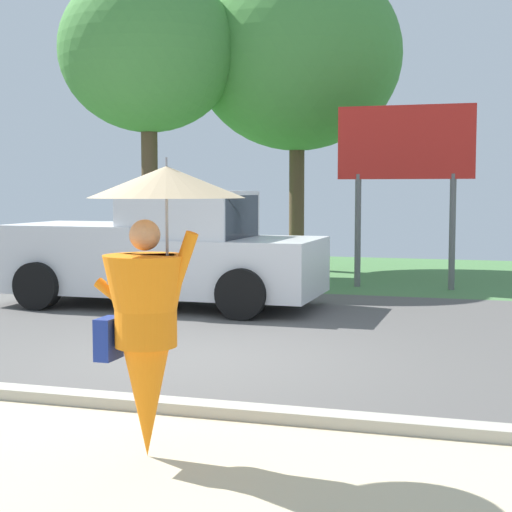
% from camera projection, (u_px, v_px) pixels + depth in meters
% --- Properties ---
extents(ground_plane, '(40.00, 22.00, 0.20)m').
position_uv_depth(ground_plane, '(266.00, 322.00, 11.79)').
color(ground_plane, '#565451').
extents(monk_pedestrian, '(1.12, 1.10, 2.13)m').
position_uv_depth(monk_pedestrian, '(151.00, 299.00, 5.63)').
color(monk_pedestrian, orange).
rests_on(monk_pedestrian, ground_plane).
extents(pickup_truck, '(5.20, 2.28, 1.88)m').
position_uv_depth(pickup_truck, '(163.00, 253.00, 13.10)').
color(pickup_truck, silver).
rests_on(pickup_truck, ground_plane).
extents(roadside_billboard, '(2.60, 0.12, 3.50)m').
position_uv_depth(roadside_billboard, '(405.00, 156.00, 15.27)').
color(roadside_billboard, slate).
rests_on(roadside_billboard, ground_plane).
extents(tree_left_far, '(4.87, 4.87, 7.24)m').
position_uv_depth(tree_left_far, '(297.00, 56.00, 18.67)').
color(tree_left_far, brown).
rests_on(tree_left_far, ground_plane).
extents(tree_center_back, '(3.90, 3.90, 6.69)m').
position_uv_depth(tree_center_back, '(148.00, 52.00, 17.45)').
color(tree_center_back, brown).
rests_on(tree_center_back, ground_plane).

